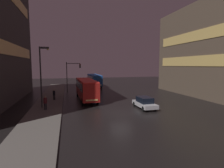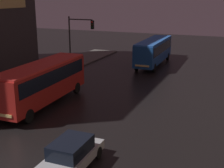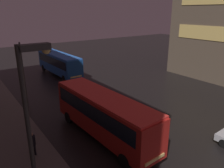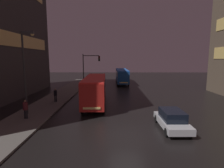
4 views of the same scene
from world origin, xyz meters
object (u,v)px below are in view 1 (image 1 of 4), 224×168
object	(u,v)px
pedestrian_mid	(54,94)
street_lamp_sidewalk	(42,68)
bus_near	(86,87)
car_taxi	(145,103)
pedestrian_near	(45,101)
bus_far	(94,79)
traffic_light_main	(72,72)

from	to	relation	value
pedestrian_mid	street_lamp_sidewalk	distance (m)	6.58
bus_near	car_taxi	world-z (taller)	bus_near
pedestrian_near	car_taxi	bearing A→B (deg)	-22.35
car_taxi	pedestrian_mid	xyz separation A→B (m)	(-12.11, 8.23, 0.38)
bus_far	pedestrian_near	size ratio (longest dim) A/B	5.97
bus_far	car_taxi	xyz separation A→B (m)	(2.86, -25.65, -1.21)
bus_far	pedestrian_near	xyz separation A→B (m)	(-9.86, -23.79, -0.78)
car_taxi	street_lamp_sidewalk	bearing A→B (deg)	-15.17
pedestrian_near	traffic_light_main	bearing A→B (deg)	62.39
traffic_light_main	street_lamp_sidewalk	size ratio (longest dim) A/B	0.80
bus_near	street_lamp_sidewalk	distance (m)	8.19
pedestrian_near	pedestrian_mid	distance (m)	6.40
bus_near	pedestrian_near	distance (m)	8.19
bus_near	bus_far	distance (m)	18.51
pedestrian_mid	traffic_light_main	distance (m)	9.97
pedestrian_mid	traffic_light_main	xyz separation A→B (m)	(3.08, 8.95, 3.16)
car_taxi	pedestrian_near	distance (m)	12.87
bus_far	pedestrian_mid	bearing A→B (deg)	60.64
bus_far	street_lamp_sidewalk	xyz separation A→B (m)	(-10.23, -22.35, 3.42)
car_taxi	pedestrian_near	size ratio (longest dim) A/B	2.47
car_taxi	traffic_light_main	world-z (taller)	traffic_light_main
bus_near	pedestrian_mid	xyz separation A→B (m)	(-5.15, 0.62, -0.94)
bus_far	pedestrian_near	distance (m)	25.76
bus_near	street_lamp_sidewalk	size ratio (longest dim) A/B	1.28
pedestrian_mid	street_lamp_sidewalk	world-z (taller)	street_lamp_sidewalk
bus_far	street_lamp_sidewalk	world-z (taller)	street_lamp_sidewalk
pedestrian_mid	bus_far	bearing A→B (deg)	92.02
bus_far	car_taxi	bearing A→B (deg)	94.95
bus_near	bus_far	bearing A→B (deg)	-105.05
traffic_light_main	street_lamp_sidewalk	xyz separation A→B (m)	(-4.06, -13.87, 1.10)
pedestrian_near	bus_far	bearing A→B (deg)	53.44
car_taxi	pedestrian_near	world-z (taller)	pedestrian_near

